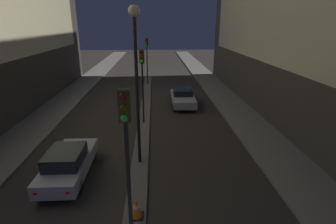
{
  "coord_description": "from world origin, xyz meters",
  "views": [
    {
      "loc": [
        0.83,
        -3.94,
        6.83
      ],
      "look_at": [
        1.77,
        14.47,
        0.5
      ],
      "focal_mm": 28.0,
      "sensor_mm": 36.0,
      "label": 1
    }
  ],
  "objects_px": {
    "street_lamp": "(136,62)",
    "car_right_lane": "(183,97)",
    "traffic_light_mid": "(142,71)",
    "car_left_lane": "(68,163)",
    "traffic_cone_far": "(136,208)",
    "traffic_light_far": "(147,51)",
    "traffic_light_near": "(126,137)"
  },
  "relations": [
    {
      "from": "street_lamp",
      "to": "traffic_cone_far",
      "type": "distance_m",
      "value": 6.16
    },
    {
      "from": "traffic_light_near",
      "to": "car_left_lane",
      "type": "xyz_separation_m",
      "value": [
        -3.19,
        4.06,
        -3.05
      ]
    },
    {
      "from": "street_lamp",
      "to": "traffic_cone_far",
      "type": "bearing_deg",
      "value": -88.74
    },
    {
      "from": "traffic_light_near",
      "to": "traffic_light_far",
      "type": "distance_m",
      "value": 22.78
    },
    {
      "from": "traffic_light_near",
      "to": "street_lamp",
      "type": "height_order",
      "value": "street_lamp"
    },
    {
      "from": "traffic_light_mid",
      "to": "traffic_light_far",
      "type": "xyz_separation_m",
      "value": [
        0.0,
        12.13,
        0.0
      ]
    },
    {
      "from": "traffic_light_mid",
      "to": "traffic_light_far",
      "type": "distance_m",
      "value": 12.13
    },
    {
      "from": "street_lamp",
      "to": "car_left_lane",
      "type": "height_order",
      "value": "street_lamp"
    },
    {
      "from": "traffic_light_near",
      "to": "car_right_lane",
      "type": "xyz_separation_m",
      "value": [
        3.19,
        14.87,
        -3.07
      ]
    },
    {
      "from": "car_right_lane",
      "to": "traffic_light_far",
      "type": "bearing_deg",
      "value": 111.95
    },
    {
      "from": "street_lamp",
      "to": "traffic_cone_far",
      "type": "xyz_separation_m",
      "value": [
        0.09,
        -4.0,
        -4.68
      ]
    },
    {
      "from": "car_left_lane",
      "to": "traffic_light_near",
      "type": "bearing_deg",
      "value": -51.82
    },
    {
      "from": "street_lamp",
      "to": "car_right_lane",
      "type": "relative_size",
      "value": 1.66
    },
    {
      "from": "traffic_light_near",
      "to": "car_right_lane",
      "type": "bearing_deg",
      "value": 77.89
    },
    {
      "from": "traffic_light_far",
      "to": "traffic_cone_far",
      "type": "relative_size",
      "value": 6.87
    },
    {
      "from": "traffic_light_near",
      "to": "traffic_light_far",
      "type": "xyz_separation_m",
      "value": [
        0.0,
        22.78,
        0.0
      ]
    },
    {
      "from": "traffic_light_mid",
      "to": "car_left_lane",
      "type": "bearing_deg",
      "value": -115.82
    },
    {
      "from": "traffic_cone_far",
      "to": "car_right_lane",
      "type": "relative_size",
      "value": 0.16
    },
    {
      "from": "traffic_light_mid",
      "to": "car_right_lane",
      "type": "relative_size",
      "value": 1.13
    },
    {
      "from": "traffic_light_far",
      "to": "street_lamp",
      "type": "height_order",
      "value": "street_lamp"
    },
    {
      "from": "traffic_light_far",
      "to": "car_right_lane",
      "type": "relative_size",
      "value": 1.13
    },
    {
      "from": "traffic_light_far",
      "to": "street_lamp",
      "type": "distance_m",
      "value": 17.7
    },
    {
      "from": "traffic_light_far",
      "to": "car_left_lane",
      "type": "xyz_separation_m",
      "value": [
        -3.19,
        -18.73,
        -3.05
      ]
    },
    {
      "from": "traffic_light_far",
      "to": "car_left_lane",
      "type": "bearing_deg",
      "value": -99.66
    },
    {
      "from": "street_lamp",
      "to": "traffic_light_far",
      "type": "bearing_deg",
      "value": 90.0
    },
    {
      "from": "street_lamp",
      "to": "car_right_lane",
      "type": "distance_m",
      "value": 11.16
    },
    {
      "from": "street_lamp",
      "to": "car_left_lane",
      "type": "distance_m",
      "value": 5.54
    },
    {
      "from": "traffic_light_near",
      "to": "traffic_cone_far",
      "type": "relative_size",
      "value": 6.87
    },
    {
      "from": "traffic_cone_far",
      "to": "car_left_lane",
      "type": "relative_size",
      "value": 0.17
    },
    {
      "from": "traffic_light_near",
      "to": "traffic_cone_far",
      "type": "height_order",
      "value": "traffic_light_near"
    },
    {
      "from": "traffic_light_far",
      "to": "car_left_lane",
      "type": "height_order",
      "value": "traffic_light_far"
    },
    {
      "from": "traffic_light_mid",
      "to": "street_lamp",
      "type": "bearing_deg",
      "value": -90.0
    }
  ]
}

